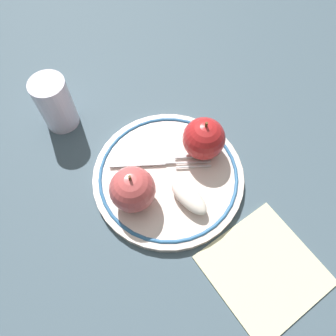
% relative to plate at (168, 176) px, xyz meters
% --- Properties ---
extents(ground_plane, '(2.00, 2.00, 0.00)m').
position_rel_plate_xyz_m(ground_plane, '(0.01, 0.00, -0.01)').
color(ground_plane, '#3F515D').
extents(plate, '(0.25, 0.25, 0.02)m').
position_rel_plate_xyz_m(plate, '(0.00, 0.00, 0.00)').
color(plate, beige).
rests_on(plate, ground_plane).
extents(apple_red_whole, '(0.07, 0.07, 0.08)m').
position_rel_plate_xyz_m(apple_red_whole, '(-0.07, -0.00, 0.04)').
color(apple_red_whole, '#AF2021').
rests_on(apple_red_whole, plate).
extents(apple_second_whole, '(0.07, 0.07, 0.08)m').
position_rel_plate_xyz_m(apple_second_whole, '(0.07, -0.00, 0.04)').
color(apple_second_whole, '#C04A4A').
rests_on(apple_second_whole, plate).
extents(apple_slice_front, '(0.03, 0.07, 0.02)m').
position_rel_plate_xyz_m(apple_slice_front, '(0.00, 0.06, 0.02)').
color(apple_slice_front, silver).
rests_on(apple_slice_front, plate).
extents(fork, '(0.15, 0.11, 0.00)m').
position_rel_plate_xyz_m(fork, '(0.00, -0.03, 0.01)').
color(fork, silver).
rests_on(fork, plate).
extents(drinking_glass, '(0.06, 0.06, 0.10)m').
position_rel_plate_xyz_m(drinking_glass, '(0.08, -0.21, 0.04)').
color(drinking_glass, silver).
rests_on(drinking_glass, ground_plane).
extents(napkin_folded, '(0.16, 0.16, 0.01)m').
position_rel_plate_xyz_m(napkin_folded, '(-0.01, 0.21, -0.01)').
color(napkin_folded, beige).
rests_on(napkin_folded, ground_plane).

